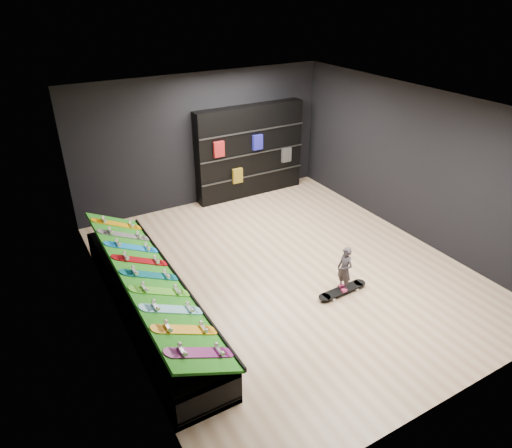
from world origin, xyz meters
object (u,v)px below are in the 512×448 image
display_rack (149,302)px  back_shelving (250,151)px  floor_skateboard (342,291)px  child (344,277)px

display_rack → back_shelving: size_ratio=1.64×
floor_skateboard → child: size_ratio=2.01×
floor_skateboard → child: bearing=-2.0°
back_shelving → floor_skateboard: back_shelving is taller
display_rack → floor_skateboard: (3.00, -1.09, -0.20)m
display_rack → child: child is taller
child → display_rack: bearing=-114.1°
floor_skateboard → child: (0.00, 0.00, 0.28)m
back_shelving → floor_skateboard: (-0.66, -4.41, -1.04)m
child → back_shelving: bearing=167.3°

